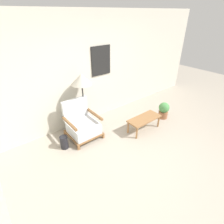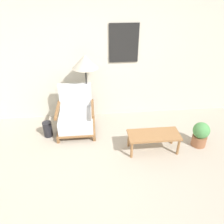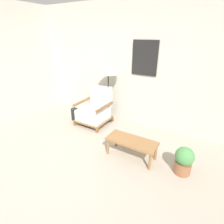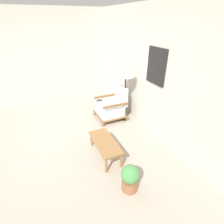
{
  "view_description": "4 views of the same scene",
  "coord_description": "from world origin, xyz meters",
  "px_view_note": "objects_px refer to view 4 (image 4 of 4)",
  "views": [
    {
      "loc": [
        -2.2,
        -1.44,
        2.62
      ],
      "look_at": [
        0.03,
        1.37,
        0.55
      ],
      "focal_mm": 28.0,
      "sensor_mm": 36.0,
      "label": 1
    },
    {
      "loc": [
        -0.3,
        -1.95,
        2.55
      ],
      "look_at": [
        0.03,
        1.37,
        0.55
      ],
      "focal_mm": 35.0,
      "sensor_mm": 36.0,
      "label": 2
    },
    {
      "loc": [
        1.71,
        -1.43,
        2.03
      ],
      "look_at": [
        0.03,
        1.37,
        0.55
      ],
      "focal_mm": 28.0,
      "sensor_mm": 36.0,
      "label": 3
    },
    {
      "loc": [
        3.15,
        -0.05,
        2.4
      ],
      "look_at": [
        0.03,
        1.37,
        0.55
      ],
      "focal_mm": 28.0,
      "sensor_mm": 36.0,
      "label": 4
    }
  ],
  "objects_px": {
    "vase": "(100,105)",
    "potted_plant": "(130,178)",
    "floor_lamp": "(126,73)",
    "armchair": "(112,107)",
    "coffee_table": "(105,143)"
  },
  "relations": [
    {
      "from": "coffee_table",
      "to": "potted_plant",
      "type": "height_order",
      "value": "potted_plant"
    },
    {
      "from": "floor_lamp",
      "to": "vase",
      "type": "relative_size",
      "value": 4.75
    },
    {
      "from": "floor_lamp",
      "to": "vase",
      "type": "distance_m",
      "value": 1.41
    },
    {
      "from": "armchair",
      "to": "potted_plant",
      "type": "distance_m",
      "value": 2.3
    },
    {
      "from": "armchair",
      "to": "coffee_table",
      "type": "relative_size",
      "value": 1.0
    },
    {
      "from": "vase",
      "to": "potted_plant",
      "type": "xyz_separation_m",
      "value": [
        2.74,
        -0.54,
        0.09
      ]
    },
    {
      "from": "coffee_table",
      "to": "potted_plant",
      "type": "bearing_deg",
      "value": 3.85
    },
    {
      "from": "vase",
      "to": "potted_plant",
      "type": "height_order",
      "value": "potted_plant"
    },
    {
      "from": "coffee_table",
      "to": "vase",
      "type": "height_order",
      "value": "coffee_table"
    },
    {
      "from": "coffee_table",
      "to": "floor_lamp",
      "type": "bearing_deg",
      "value": 137.75
    },
    {
      "from": "armchair",
      "to": "vase",
      "type": "height_order",
      "value": "armchair"
    },
    {
      "from": "armchair",
      "to": "coffee_table",
      "type": "height_order",
      "value": "armchair"
    },
    {
      "from": "floor_lamp",
      "to": "coffee_table",
      "type": "relative_size",
      "value": 1.63
    },
    {
      "from": "vase",
      "to": "floor_lamp",
      "type": "bearing_deg",
      "value": 27.31
    },
    {
      "from": "floor_lamp",
      "to": "armchair",
      "type": "bearing_deg",
      "value": -130.95
    }
  ]
}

